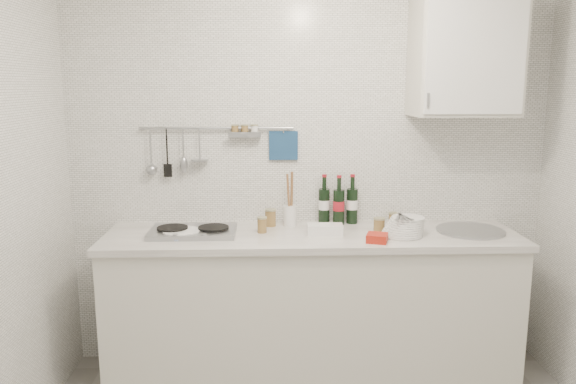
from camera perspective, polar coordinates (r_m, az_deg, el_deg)
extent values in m
cube|color=silver|center=(3.56, 2.11, 2.21)|extent=(3.00, 0.02, 2.50)
cube|color=beige|center=(3.49, 2.37, -11.82)|extent=(2.40, 0.60, 0.88)
cube|color=silver|center=(3.34, 2.43, -4.51)|extent=(2.44, 0.64, 0.04)
cube|color=black|center=(3.67, 2.30, -17.32)|extent=(2.34, 0.52, 0.10)
cube|color=#93969B|center=(3.35, -9.62, -3.99)|extent=(0.50, 0.32, 0.03)
cylinder|color=black|center=(3.36, -11.66, -3.61)|extent=(0.18, 0.18, 0.01)
cylinder|color=black|center=(3.33, -7.58, -3.62)|extent=(0.18, 0.18, 0.01)
cylinder|color=#93969B|center=(3.53, 18.03, -3.75)|extent=(0.40, 0.40, 0.02)
cylinder|color=#93969B|center=(3.55, 17.97, -4.63)|extent=(0.34, 0.34, 0.10)
cylinder|color=#93969B|center=(3.50, -7.30, 6.45)|extent=(0.95, 0.02, 0.02)
cube|color=navy|center=(3.52, -0.46, 4.75)|extent=(0.18, 0.02, 0.18)
cube|color=beige|center=(3.53, 17.54, 13.06)|extent=(0.60, 0.35, 0.70)
cube|color=white|center=(3.36, 18.58, 13.14)|extent=(0.56, 0.01, 0.66)
cylinder|color=#93969B|center=(3.27, 14.05, 9.06)|extent=(0.01, 0.01, 0.08)
cylinder|color=#4B6AAA|center=(3.32, -10.96, -4.32)|extent=(0.23, 0.23, 0.01)
cylinder|color=#4B6AAA|center=(3.32, -10.86, -4.11)|extent=(0.23, 0.23, 0.01)
cylinder|color=#4B6AAA|center=(3.32, -10.77, -3.91)|extent=(0.22, 0.22, 0.01)
cylinder|color=white|center=(3.34, 11.45, -4.25)|extent=(0.24, 0.24, 0.01)
cylinder|color=white|center=(3.34, 11.53, -4.04)|extent=(0.24, 0.24, 0.01)
cylinder|color=white|center=(3.34, 11.61, -3.83)|extent=(0.23, 0.23, 0.01)
cylinder|color=white|center=(3.34, 11.70, -3.62)|extent=(0.22, 0.22, 0.01)
cylinder|color=white|center=(3.34, 11.78, -3.41)|extent=(0.22, 0.22, 0.01)
cylinder|color=white|center=(3.35, 11.86, -3.20)|extent=(0.21, 0.21, 0.01)
cylinder|color=white|center=(3.35, 11.94, -3.00)|extent=(0.21, 0.21, 0.01)
cylinder|color=white|center=(3.35, 12.03, -2.79)|extent=(0.20, 0.20, 0.01)
cylinder|color=white|center=(3.35, 12.11, -2.58)|extent=(0.19, 0.19, 0.01)
cube|color=white|center=(3.29, 3.78, -3.83)|extent=(0.21, 0.11, 0.06)
cube|color=red|center=(3.18, 9.05, -4.63)|extent=(0.14, 0.14, 0.05)
cylinder|color=white|center=(3.49, 0.21, -2.43)|extent=(0.08, 0.08, 0.12)
cylinder|color=brown|center=(3.45, 0.38, 0.09)|extent=(0.02, 0.06, 0.25)
cylinder|color=brown|center=(3.47, 0.03, -0.05)|extent=(0.03, 0.05, 0.23)
cylinder|color=brown|center=(3.48, -1.79, -2.70)|extent=(0.07, 0.07, 0.10)
cylinder|color=tan|center=(3.47, -1.79, -1.84)|extent=(0.07, 0.07, 0.01)
cylinder|color=brown|center=(3.64, 10.62, -2.63)|extent=(0.05, 0.05, 0.06)
cylinder|color=tan|center=(3.63, 10.64, -2.13)|extent=(0.06, 0.06, 0.01)
cylinder|color=brown|center=(3.42, 9.24, -3.32)|extent=(0.07, 0.07, 0.07)
cylinder|color=tan|center=(3.41, 9.26, -2.68)|extent=(0.07, 0.07, 0.01)
cylinder|color=brown|center=(3.33, -2.66, -3.43)|extent=(0.05, 0.05, 0.09)
cylinder|color=tan|center=(3.32, -2.67, -2.64)|extent=(0.06, 0.06, 0.01)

